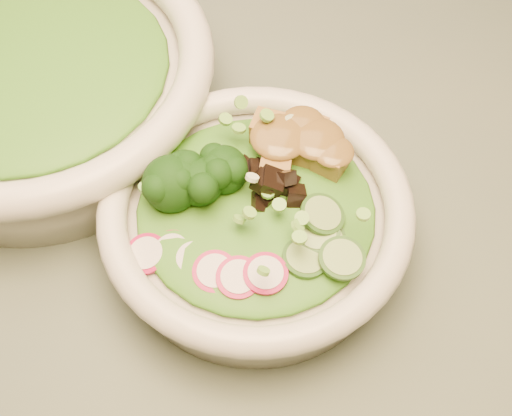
# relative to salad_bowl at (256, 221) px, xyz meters

# --- Properties ---
(salad_bowl) EXTENTS (0.23, 0.23, 0.06)m
(salad_bowl) POSITION_rel_salad_bowl_xyz_m (0.00, 0.00, 0.00)
(salad_bowl) COLOR silver
(salad_bowl) RESTS_ON dining_table
(side_bowl) EXTENTS (0.31, 0.31, 0.08)m
(side_bowl) POSITION_rel_salad_bowl_xyz_m (-0.21, 0.08, 0.01)
(side_bowl) COLOR silver
(side_bowl) RESTS_ON dining_table
(lettuce_bed) EXTENTS (0.18, 0.18, 0.02)m
(lettuce_bed) POSITION_rel_salad_bowl_xyz_m (0.00, -0.00, 0.02)
(lettuce_bed) COLOR #2F6615
(lettuce_bed) RESTS_ON salad_bowl
(side_lettuce) EXTENTS (0.20, 0.20, 0.02)m
(side_lettuce) POSITION_rel_salad_bowl_xyz_m (-0.21, 0.08, 0.03)
(side_lettuce) COLOR #2F6615
(side_lettuce) RESTS_ON side_bowl
(broccoli_florets) EXTENTS (0.07, 0.06, 0.04)m
(broccoli_florets) POSITION_rel_salad_bowl_xyz_m (-0.05, 0.01, 0.03)
(broccoli_florets) COLOR black
(broccoli_florets) RESTS_ON salad_bowl
(radish_slices) EXTENTS (0.10, 0.04, 0.02)m
(radish_slices) POSITION_rel_salad_bowl_xyz_m (-0.01, -0.06, 0.02)
(radish_slices) COLOR #9D0C3A
(radish_slices) RESTS_ON salad_bowl
(cucumber_slices) EXTENTS (0.06, 0.06, 0.03)m
(cucumber_slices) POSITION_rel_salad_bowl_xyz_m (0.05, -0.02, 0.03)
(cucumber_slices) COLOR #89AE61
(cucumber_slices) RESTS_ON salad_bowl
(mushroom_heap) EXTENTS (0.06, 0.06, 0.03)m
(mushroom_heap) POSITION_rel_salad_bowl_xyz_m (0.00, 0.01, 0.03)
(mushroom_heap) COLOR black
(mushroom_heap) RESTS_ON salad_bowl
(tofu_cubes) EXTENTS (0.08, 0.06, 0.03)m
(tofu_cubes) POSITION_rel_salad_bowl_xyz_m (0.02, 0.05, 0.03)
(tofu_cubes) COLOR brown
(tofu_cubes) RESTS_ON salad_bowl
(peanut_sauce) EXTENTS (0.06, 0.05, 0.01)m
(peanut_sauce) POSITION_rel_salad_bowl_xyz_m (0.02, 0.05, 0.04)
(peanut_sauce) COLOR brown
(peanut_sauce) RESTS_ON tofu_cubes
(scallion_garnish) EXTENTS (0.17, 0.17, 0.02)m
(scallion_garnish) POSITION_rel_salad_bowl_xyz_m (0.00, -0.00, 0.04)
(scallion_garnish) COLOR #72B841
(scallion_garnish) RESTS_ON salad_bowl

